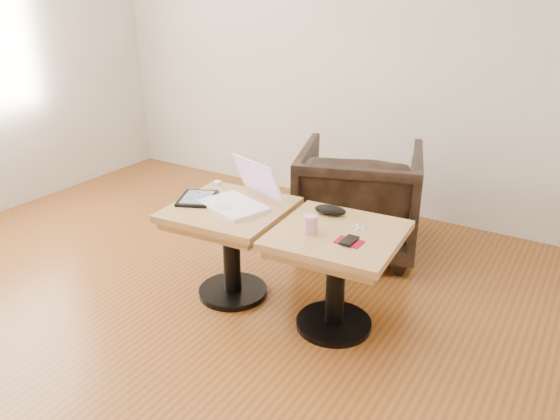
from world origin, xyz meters
The scene contains 11 objects.
room_shell centered at (0.00, 0.00, 1.35)m, with size 4.52×4.52×2.71m.
side_table_left centered at (0.06, 0.56, 0.42)m, with size 0.66×0.66×0.56m.
side_table_right centered at (0.72, 0.58, 0.42)m, with size 0.66×0.66×0.56m.
laptop centered at (0.11, 0.61, 0.61)m, with size 0.45×0.44×0.24m.
tablet centered at (-0.15, 0.54, 0.57)m, with size 0.28×0.30×0.02m.
charging_adapter centered at (-0.20, 0.78, 0.57)m, with size 0.04×0.04×0.03m, color white.
glasses_case centered at (0.59, 0.74, 0.59)m, with size 0.17×0.08×0.05m, color black.
striped_cup centered at (0.60, 0.49, 0.61)m, with size 0.07×0.07×0.09m, color #D1346B.
earbuds_tangle centered at (0.79, 0.66, 0.57)m, with size 0.07×0.06×0.01m.
phone_on_sleeve centered at (0.82, 0.49, 0.57)m, with size 0.13×0.11×0.02m.
armchair centered at (0.43, 1.49, 0.36)m, with size 0.77×0.79×0.72m, color black.
Camera 1 is at (1.76, -1.66, 1.71)m, focal length 35.00 mm.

